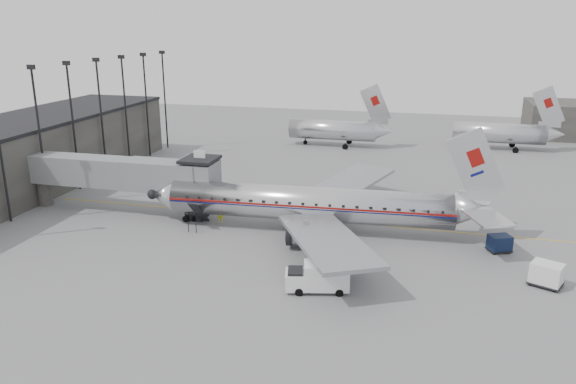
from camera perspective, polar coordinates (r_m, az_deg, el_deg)
name	(u,v)px	position (r m, az deg, el deg)	size (l,w,h in m)	color
ground	(275,239)	(52.88, -1.31, -4.78)	(160.00, 160.00, 0.00)	slate
terminal	(30,154)	(75.91, -24.72, 3.55)	(12.00, 46.00, 8.00)	#353330
apron_line	(319,220)	(57.69, 3.17, -2.90)	(0.15, 60.00, 0.01)	gold
jet_bridge	(131,175)	(61.09, -15.62, 1.72)	(21.00, 6.20, 7.10)	slate
floodlight_masts	(87,117)	(73.66, -19.71, 7.22)	(0.90, 42.25, 15.25)	black
distant_aircraft_near	(334,129)	(92.11, 4.66, 6.37)	(16.39, 3.20, 10.26)	silver
distant_aircraft_mid	(500,132)	(95.42, 20.74, 5.70)	(16.39, 3.20, 10.26)	silver
airliner	(316,204)	(54.01, 2.89, -1.25)	(34.15, 31.58, 10.80)	silver
service_van	(318,277)	(42.71, 3.09, -8.58)	(5.06, 2.84, 2.25)	white
baggage_cart_navy	(500,243)	(53.17, 20.69, -4.87)	(2.36, 2.13, 1.51)	#0E1A38
baggage_cart_white	(546,274)	(47.86, 24.78, -7.58)	(2.88, 2.60, 1.84)	silver
ramp_worker	(220,215)	(57.24, -6.88, -2.29)	(0.60, 0.39, 1.64)	yellow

